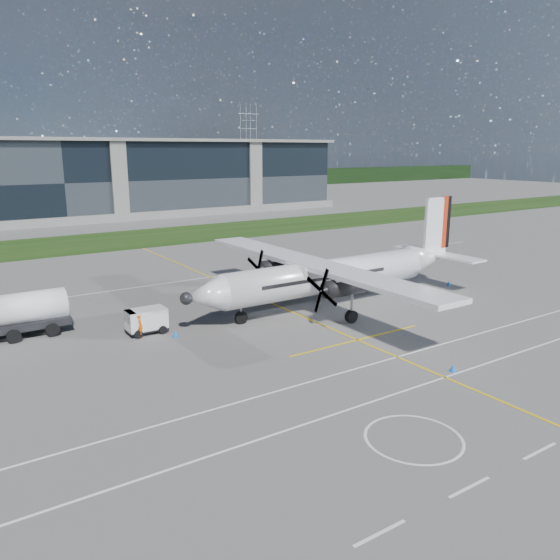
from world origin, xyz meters
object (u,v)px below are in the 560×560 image
(safety_cone_stbdwing, at_px, (231,274))
(safety_cone_portwing, at_px, (453,367))
(pylon_east, at_px, (249,145))
(ground_crew_person, at_px, (140,324))
(safety_cone_fwd, at_px, (175,333))
(turboprop_aircraft, at_px, (337,255))
(baggage_tug, at_px, (146,321))
(safety_cone_tail, at_px, (449,283))

(safety_cone_stbdwing, distance_m, safety_cone_portwing, 30.86)
(pylon_east, relative_size, ground_crew_person, 14.67)
(safety_cone_fwd, distance_m, safety_cone_stbdwing, 19.96)
(turboprop_aircraft, bearing_deg, ground_crew_person, 175.98)
(ground_crew_person, xyz_separation_m, safety_cone_fwd, (2.24, -1.24, -0.77))
(turboprop_aircraft, height_order, ground_crew_person, turboprop_aircraft)
(turboprop_aircraft, height_order, safety_cone_stbdwing, turboprop_aircraft)
(turboprop_aircraft, distance_m, safety_cone_portwing, 16.52)
(pylon_east, height_order, baggage_tug, pylon_east)
(pylon_east, relative_size, safety_cone_stbdwing, 60.00)
(baggage_tug, distance_m, safety_cone_stbdwing, 19.55)
(safety_cone_portwing, bearing_deg, safety_cone_tail, 40.45)
(pylon_east, bearing_deg, safety_cone_fwd, -122.08)
(turboprop_aircraft, distance_m, safety_cone_fwd, 15.80)
(baggage_tug, xyz_separation_m, safety_cone_fwd, (1.47, -1.99, -0.69))
(baggage_tug, height_order, safety_cone_stbdwing, baggage_tug)
(pylon_east, distance_m, safety_cone_stbdwing, 155.65)
(ground_crew_person, relative_size, safety_cone_stbdwing, 4.09)
(baggage_tug, xyz_separation_m, safety_cone_stbdwing, (14.35, 13.25, -0.69))
(pylon_east, relative_size, baggage_tug, 9.61)
(safety_cone_tail, relative_size, safety_cone_portwing, 1.00)
(turboprop_aircraft, xyz_separation_m, safety_cone_stbdwing, (-2.33, 15.22, -4.25))
(pylon_east, height_order, turboprop_aircraft, pylon_east)
(safety_cone_portwing, bearing_deg, ground_crew_person, 130.04)
(safety_cone_stbdwing, height_order, safety_cone_portwing, same)
(ground_crew_person, bearing_deg, safety_cone_tail, -100.55)
(safety_cone_portwing, bearing_deg, safety_cone_stbdwing, 88.19)
(baggage_tug, bearing_deg, turboprop_aircraft, -6.73)
(turboprop_aircraft, height_order, safety_cone_portwing, turboprop_aircraft)
(safety_cone_tail, distance_m, safety_cone_portwing, 22.90)
(safety_cone_portwing, bearing_deg, safety_cone_fwd, 127.36)
(safety_cone_fwd, bearing_deg, safety_cone_stbdwing, 49.78)
(turboprop_aircraft, xyz_separation_m, baggage_tug, (-16.69, 1.97, -3.56))
(turboprop_aircraft, bearing_deg, baggage_tug, 173.27)
(baggage_tug, xyz_separation_m, ground_crew_person, (-0.78, -0.74, 0.09))
(safety_cone_fwd, bearing_deg, pylon_east, 57.92)
(turboprop_aircraft, bearing_deg, pylon_east, 62.35)
(ground_crew_person, xyz_separation_m, safety_cone_portwing, (14.16, -16.85, -0.77))
(ground_crew_person, height_order, safety_cone_portwing, ground_crew_person)
(safety_cone_fwd, xyz_separation_m, safety_cone_tail, (29.34, -0.75, 0.00))
(ground_crew_person, distance_m, safety_cone_portwing, 22.02)
(safety_cone_tail, bearing_deg, pylon_east, 66.91)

